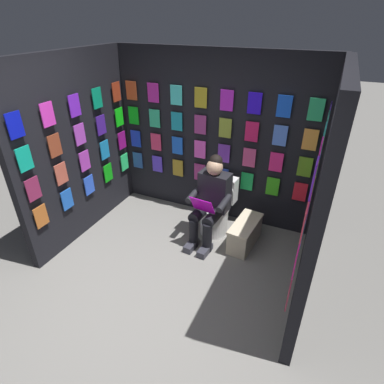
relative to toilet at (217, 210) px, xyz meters
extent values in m
plane|color=gray|center=(0.24, 1.64, -0.33)|extent=(30.00, 30.00, 0.00)
cube|color=black|center=(0.24, -0.45, 0.85)|extent=(2.98, 0.10, 2.36)
cube|color=#294F9D|center=(1.49, -0.36, 0.34)|extent=(0.17, 0.01, 0.26)
cube|color=#573BE1|center=(1.14, -0.36, 0.34)|extent=(0.17, 0.01, 0.26)
cube|color=#AA8724|center=(0.78, -0.36, 0.34)|extent=(0.17, 0.01, 0.26)
cube|color=#A22D78|center=(0.42, -0.36, 0.34)|extent=(0.17, 0.01, 0.26)
cube|color=#2541A7|center=(0.06, -0.36, 0.34)|extent=(0.17, 0.01, 0.26)
cube|color=green|center=(-0.30, -0.36, 0.34)|extent=(0.17, 0.01, 0.26)
cube|color=green|center=(-0.66, -0.36, 0.34)|extent=(0.17, 0.01, 0.26)
cube|color=red|center=(-1.01, -0.36, 0.34)|extent=(0.17, 0.01, 0.26)
cube|color=blue|center=(1.49, -0.36, 0.70)|extent=(0.17, 0.01, 0.26)
cube|color=#EA3867|center=(1.14, -0.36, 0.70)|extent=(0.17, 0.01, 0.26)
cube|color=blue|center=(0.78, -0.36, 0.70)|extent=(0.17, 0.01, 0.26)
cube|color=#E749C3|center=(0.42, -0.36, 0.70)|extent=(0.17, 0.01, 0.26)
cube|color=#6A2EA7|center=(0.06, -0.36, 0.70)|extent=(0.17, 0.01, 0.26)
cube|color=#CC407C|center=(-0.30, -0.36, 0.70)|extent=(0.17, 0.01, 0.26)
cube|color=#F1207A|center=(-0.66, -0.36, 0.70)|extent=(0.17, 0.01, 0.26)
cube|color=#5F8E1C|center=(-1.01, -0.36, 0.70)|extent=(0.17, 0.01, 0.26)
cube|color=#13AA1D|center=(1.49, -0.36, 1.06)|extent=(0.17, 0.01, 0.26)
cube|color=#30BC84|center=(1.14, -0.36, 1.06)|extent=(0.17, 0.01, 0.26)
cube|color=teal|center=(0.78, -0.36, 1.06)|extent=(0.17, 0.01, 0.26)
cube|color=#912E75|center=(0.42, -0.36, 1.06)|extent=(0.17, 0.01, 0.26)
cube|color=olive|center=(0.06, -0.36, 1.06)|extent=(0.17, 0.01, 0.26)
cube|color=#CF1552|center=(-0.30, -0.36, 1.06)|extent=(0.17, 0.01, 0.26)
cube|color=#4876E3|center=(-0.66, -0.36, 1.06)|extent=(0.17, 0.01, 0.26)
cube|color=orange|center=(-1.01, -0.36, 1.06)|extent=(0.17, 0.01, 0.26)
cube|color=#BB4C25|center=(1.49, -0.36, 1.42)|extent=(0.17, 0.01, 0.26)
cube|color=#C0269E|center=(1.14, -0.36, 1.42)|extent=(0.17, 0.01, 0.26)
cube|color=#42DDD3|center=(0.78, -0.36, 1.42)|extent=(0.17, 0.01, 0.26)
cube|color=#B19C20|center=(0.42, -0.36, 1.42)|extent=(0.17, 0.01, 0.26)
cube|color=#B11FC7|center=(0.06, -0.36, 1.42)|extent=(0.17, 0.01, 0.26)
cube|color=#240BDF|center=(-0.30, -0.36, 1.42)|extent=(0.17, 0.01, 0.26)
cube|color=blue|center=(-0.66, -0.36, 1.42)|extent=(0.17, 0.01, 0.26)
cube|color=#24B064|center=(-1.01, -0.36, 1.42)|extent=(0.17, 0.01, 0.26)
cube|color=black|center=(-1.25, 0.62, 0.85)|extent=(0.10, 2.04, 2.36)
cube|color=#5340E8|center=(-1.16, -0.21, 0.34)|extent=(0.01, 0.17, 0.26)
cube|color=#9633E7|center=(-1.16, 0.21, 0.34)|extent=(0.01, 0.17, 0.26)
cube|color=teal|center=(-1.16, 0.62, 0.34)|extent=(0.01, 0.17, 0.26)
cube|color=green|center=(-1.16, 1.04, 0.34)|extent=(0.01, 0.17, 0.26)
cube|color=#BC3554|center=(-1.16, 1.46, 0.34)|extent=(0.01, 0.17, 0.26)
cube|color=#0FEE86|center=(-1.16, -0.21, 0.70)|extent=(0.01, 0.17, 0.26)
cube|color=#9CB032|center=(-1.16, 0.21, 0.70)|extent=(0.01, 0.17, 0.26)
cube|color=#C52256|center=(-1.16, 0.62, 0.70)|extent=(0.01, 0.17, 0.26)
cube|color=#4283CD|center=(-1.16, 1.04, 0.70)|extent=(0.01, 0.17, 0.26)
cube|color=#EB2190|center=(-1.16, 1.46, 0.70)|extent=(0.01, 0.17, 0.26)
cube|color=#41C11A|center=(-1.16, -0.21, 1.06)|extent=(0.01, 0.17, 0.26)
cube|color=blue|center=(-1.16, 0.21, 1.06)|extent=(0.01, 0.17, 0.26)
cube|color=#AE9D0A|center=(-1.16, 0.62, 1.06)|extent=(0.01, 0.17, 0.26)
cube|color=#E01AB3|center=(-1.16, 1.04, 1.06)|extent=(0.01, 0.17, 0.26)
cube|color=#EF3B56|center=(-1.16, 1.46, 1.06)|extent=(0.01, 0.17, 0.26)
cube|color=#42299F|center=(-1.16, -0.21, 1.42)|extent=(0.01, 0.17, 0.26)
cube|color=teal|center=(-1.16, 0.21, 1.42)|extent=(0.01, 0.17, 0.26)
cube|color=teal|center=(-1.16, 0.62, 1.42)|extent=(0.01, 0.17, 0.26)
cube|color=#B42094|center=(-1.16, 1.04, 1.42)|extent=(0.01, 0.17, 0.26)
cube|color=#6724DF|center=(-1.16, 1.46, 1.42)|extent=(0.01, 0.17, 0.26)
cube|color=black|center=(1.73, 0.62, 0.85)|extent=(0.10, 2.04, 2.36)
cube|color=#C76627|center=(1.64, 1.46, 0.34)|extent=(0.01, 0.17, 0.26)
cube|color=blue|center=(1.64, 1.04, 0.34)|extent=(0.01, 0.17, 0.26)
cube|color=blue|center=(1.64, 0.62, 0.34)|extent=(0.01, 0.17, 0.26)
cube|color=#14B617|center=(1.64, 0.21, 0.34)|extent=(0.01, 0.17, 0.26)
cube|color=#2DE172|center=(1.64, -0.21, 0.34)|extent=(0.01, 0.17, 0.26)
cube|color=#8D264F|center=(1.64, 1.46, 0.70)|extent=(0.01, 0.17, 0.26)
cube|color=#CA5A46|center=(1.64, 1.04, 0.70)|extent=(0.01, 0.17, 0.26)
cube|color=#B83EC3|center=(1.64, 0.62, 0.70)|extent=(0.01, 0.17, 0.26)
cube|color=#1D8ACF|center=(1.64, 0.21, 0.70)|extent=(0.01, 0.17, 0.26)
cube|color=#94137B|center=(1.64, -0.21, 0.70)|extent=(0.01, 0.17, 0.26)
cube|color=#11B292|center=(1.64, 1.46, 1.06)|extent=(0.01, 0.17, 0.26)
cube|color=#974126|center=(1.64, 1.04, 1.06)|extent=(0.01, 0.17, 0.26)
cube|color=#B645CE|center=(1.64, 0.62, 1.06)|extent=(0.01, 0.17, 0.26)
cube|color=#441F99|center=(1.64, 0.21, 1.06)|extent=(0.01, 0.17, 0.26)
cube|color=#14DB16|center=(1.64, -0.21, 1.06)|extent=(0.01, 0.17, 0.26)
cube|color=#0D17C8|center=(1.64, 1.46, 1.42)|extent=(0.01, 0.17, 0.26)
cube|color=#ED36C7|center=(1.64, 1.04, 1.42)|extent=(0.01, 0.17, 0.26)
cube|color=#7925DE|center=(1.64, 0.62, 1.42)|extent=(0.01, 0.17, 0.26)
cube|color=#0C996B|center=(1.64, 0.21, 1.42)|extent=(0.01, 0.17, 0.26)
cube|color=#A7361C|center=(1.64, -0.21, 1.42)|extent=(0.01, 0.17, 0.26)
cylinder|color=white|center=(0.01, 0.08, -0.13)|extent=(0.38, 0.38, 0.40)
cylinder|color=white|center=(0.01, 0.08, 0.09)|extent=(0.41, 0.41, 0.02)
cube|color=white|center=(-0.02, -0.18, 0.25)|extent=(0.40, 0.22, 0.36)
cylinder|color=white|center=(-0.01, -0.09, 0.25)|extent=(0.39, 0.11, 0.39)
cube|color=black|center=(0.01, 0.11, 0.36)|extent=(0.42, 0.26, 0.52)
sphere|color=tan|center=(0.01, 0.14, 0.71)|extent=(0.21, 0.21, 0.21)
sphere|color=black|center=(0.01, 0.11, 0.78)|extent=(0.17, 0.17, 0.17)
cylinder|color=black|center=(-0.07, 0.32, 0.11)|extent=(0.19, 0.41, 0.15)
cylinder|color=black|center=(0.13, 0.30, 0.11)|extent=(0.19, 0.41, 0.15)
cylinder|color=black|center=(-0.05, 0.49, -0.11)|extent=(0.12, 0.12, 0.42)
cylinder|color=black|center=(0.14, 0.48, -0.11)|extent=(0.12, 0.12, 0.42)
cube|color=#33333D|center=(-0.05, 0.55, -0.28)|extent=(0.13, 0.27, 0.09)
cube|color=#33333D|center=(0.15, 0.54, -0.28)|extent=(0.13, 0.27, 0.09)
cylinder|color=black|center=(-0.19, 0.31, 0.33)|extent=(0.11, 0.32, 0.13)
cylinder|color=black|center=(0.24, 0.26, 0.33)|extent=(0.11, 0.32, 0.13)
cube|color=#BC0AB9|center=(0.04, 0.45, 0.32)|extent=(0.31, 0.16, 0.23)
cube|color=beige|center=(-0.46, 0.17, -0.17)|extent=(0.32, 0.64, 0.32)
cube|color=beige|center=(-0.46, 0.17, 0.01)|extent=(0.34, 0.66, 0.03)
camera|label=1|loc=(-1.18, 3.48, 2.38)|focal=29.31mm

